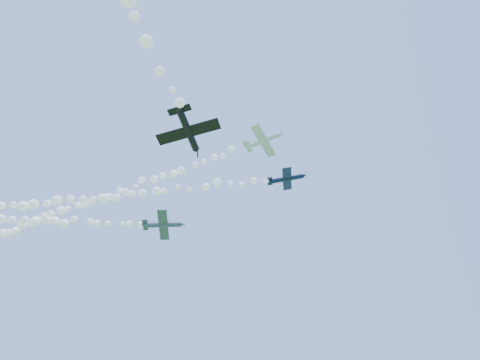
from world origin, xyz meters
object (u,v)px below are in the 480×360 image
(plane_white, at_px, (263,141))
(plane_grey, at_px, (163,225))
(plane_navy, at_px, (287,179))
(plane_black, at_px, (188,131))

(plane_white, distance_m, plane_grey, 24.61)
(plane_navy, bearing_deg, plane_white, -121.51)
(plane_white, bearing_deg, plane_navy, 76.07)
(plane_white, bearing_deg, plane_grey, 166.36)
(plane_white, relative_size, plane_black, 1.06)
(plane_white, relative_size, plane_navy, 1.03)
(plane_navy, bearing_deg, plane_grey, 163.83)
(plane_grey, height_order, plane_black, plane_grey)
(plane_navy, bearing_deg, plane_black, -113.86)
(plane_white, relative_size, plane_grey, 0.89)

